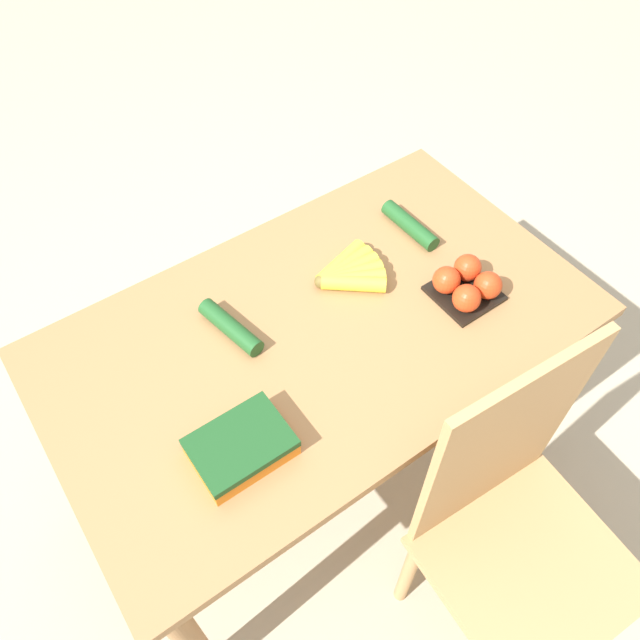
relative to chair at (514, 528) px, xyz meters
name	(u,v)px	position (x,y,z in m)	size (l,w,h in m)	color
ground_plane	(320,462)	(0.13, -0.57, -0.50)	(12.00, 12.00, 0.00)	#B7A88E
dining_table	(320,355)	(0.13, -0.57, 0.11)	(1.26, 0.74, 0.72)	#9E7044
chair	(514,528)	(0.00, 0.00, 0.00)	(0.45, 0.43, 0.98)	tan
banana_bunch	(348,273)	(-0.02, -0.65, 0.24)	(0.17, 0.17, 0.04)	brown
tomato_pack	(467,284)	(-0.22, -0.45, 0.26)	(0.15, 0.15, 0.08)	black
carrot_bag	(241,446)	(0.44, -0.40, 0.25)	(0.19, 0.14, 0.05)	orange
cucumber_near	(410,225)	(-0.25, -0.69, 0.24)	(0.05, 0.18, 0.04)	#1E5123
cucumber_far	(231,327)	(0.30, -0.67, 0.24)	(0.07, 0.19, 0.04)	#1E5123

